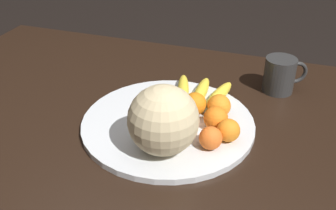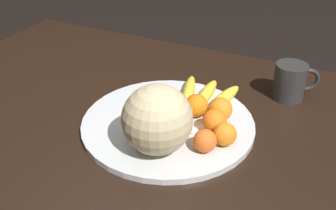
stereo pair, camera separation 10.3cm
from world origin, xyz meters
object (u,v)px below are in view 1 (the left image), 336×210
Objects in this scene: orange_side_extra at (195,104)px; ceramic_mug at (280,75)px; fruit_bowl at (168,123)px; orange_top_small at (175,102)px; orange_back_left at (219,106)px; produce_tag at (204,126)px; orange_mid_center at (178,112)px; banana_bunch at (201,92)px; melon at (163,120)px; orange_back_right at (211,138)px; orange_front_left at (216,118)px; kitchen_table at (141,155)px; orange_front_right at (228,130)px.

ceramic_mug is at bearing -130.82° from orange_side_extra.
orange_top_small reaches higher than fruit_bowl.
produce_tag is at bearing 69.53° from orange_back_left.
ceramic_mug reaches higher than orange_side_extra.
orange_mid_center is 0.96× the size of orange_back_left.
melon is at bearing 173.46° from banana_bunch.
melon reaches higher than produce_tag.
orange_back_right is at bearing 94.48° from orange_back_left.
banana_bunch is 0.15m from orange_mid_center.
orange_back_right is 0.19m from orange_top_small.
orange_back_right is at bearing 63.64° from produce_tag.
kitchen_table is at bearing 14.91° from orange_front_left.
melon is 2.96× the size of orange_back_right.
orange_top_small is at bearing 42.75° from ceramic_mug.
ceramic_mug is at bearing -129.03° from orange_mid_center.
orange_side_extra is (-0.12, -0.10, 0.13)m from kitchen_table.
melon is at bearing 63.40° from orange_back_left.
kitchen_table is 27.32× the size of orange_top_small.
orange_mid_center is at bearing 50.97° from ceramic_mug.
orange_top_small is at bearing -81.05° from melon.
orange_front_right is 0.92× the size of orange_side_extra.
orange_back_left is (-0.19, -0.11, 0.13)m from kitchen_table.
kitchen_table is at bearing -9.42° from orange_back_right.
produce_tag is (-0.16, -0.05, 0.10)m from kitchen_table.
kitchen_table is 0.24m from orange_front_left.
orange_side_extra is (-0.06, -0.00, 0.00)m from orange_top_small.
melon is (-0.03, 0.12, 0.09)m from fruit_bowl.
orange_side_extra reaches higher than orange_mid_center.
banana_bunch is at bearing -85.69° from orange_side_extra.
banana_bunch is 0.11m from orange_top_small.
orange_front_right is at bearing 102.11° from produce_tag.
orange_mid_center is (0.10, 0.00, -0.00)m from orange_front_left.
orange_back_right is at bearing 70.87° from ceramic_mug.
orange_front_left is 0.10m from orange_mid_center.
orange_top_small is (-0.00, -0.05, 0.04)m from fruit_bowl.
orange_front_right is 0.78× the size of produce_tag.
ceramic_mug is at bearing -133.78° from kitchen_table.
orange_front_left is 0.14m from orange_top_small.
orange_front_left is (-0.10, -0.13, -0.05)m from melon.
fruit_bowl is 0.05m from orange_mid_center.
orange_front_left is at bearing -177.48° from fruit_bowl.
fruit_bowl is 2.50× the size of banana_bunch.
fruit_bowl is 7.29× the size of orange_side_extra.
orange_front_left reaches higher than orange_top_small.
melon reaches higher than orange_side_extra.
produce_tag is at bearing 153.40° from orange_top_small.
produce_tag is (0.03, 0.00, -0.03)m from orange_front_left.
orange_back_right reaches higher than kitchen_table.
orange_back_left is (-0.09, -0.19, -0.05)m from melon.
melon reaches higher than orange_front_right.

